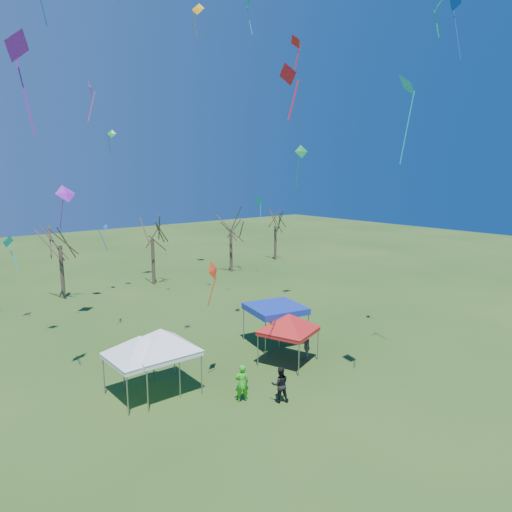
# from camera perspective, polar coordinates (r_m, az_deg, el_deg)

# --- Properties ---
(ground) EXTENTS (140.00, 140.00, 0.00)m
(ground) POSITION_cam_1_polar(r_m,az_deg,el_deg) (23.48, 1.68, -16.78)
(ground) COLOR #254A18
(ground) RESTS_ON ground
(tree_2) EXTENTS (3.71, 3.71, 8.18)m
(tree_2) POSITION_cam_1_polar(r_m,az_deg,el_deg) (41.91, -23.47, 3.45)
(tree_2) COLOR #3D2D21
(tree_2) RESTS_ON ground
(tree_3) EXTENTS (3.59, 3.59, 7.91)m
(tree_3) POSITION_cam_1_polar(r_m,az_deg,el_deg) (44.66, -12.93, 4.15)
(tree_3) COLOR #3D2D21
(tree_3) RESTS_ON ground
(tree_4) EXTENTS (3.58, 3.58, 7.89)m
(tree_4) POSITION_cam_1_polar(r_m,az_deg,el_deg) (49.47, -3.19, 4.95)
(tree_4) COLOR #3D2D21
(tree_4) RESTS_ON ground
(tree_5) EXTENTS (3.39, 3.39, 7.46)m
(tree_5) POSITION_cam_1_polar(r_m,az_deg,el_deg) (56.36, 2.46, 5.28)
(tree_5) COLOR #3D2D21
(tree_5) RESTS_ON ground
(tent_white_west) EXTENTS (4.04, 4.04, 3.56)m
(tent_white_west) POSITION_cam_1_polar(r_m,az_deg,el_deg) (22.74, -14.33, -10.13)
(tent_white_west) COLOR gray
(tent_white_west) RESTS_ON ground
(tent_white_mid) EXTENTS (4.28, 4.28, 3.78)m
(tent_white_mid) POSITION_cam_1_polar(r_m,az_deg,el_deg) (22.90, -11.84, -9.41)
(tent_white_mid) COLOR gray
(tent_white_mid) RESTS_ON ground
(tent_red) EXTENTS (3.62, 3.62, 3.39)m
(tent_red) POSITION_cam_1_polar(r_m,az_deg,el_deg) (25.86, 4.12, -7.63)
(tent_red) COLOR gray
(tent_red) RESTS_ON ground
(tent_blue) EXTENTS (3.81, 3.81, 2.52)m
(tent_blue) POSITION_cam_1_polar(r_m,az_deg,el_deg) (28.79, 2.43, -6.61)
(tent_blue) COLOR gray
(tent_blue) RESTS_ON ground
(person_dark) EXTENTS (1.06, 1.00, 1.74)m
(person_dark) POSITION_cam_1_polar(r_m,az_deg,el_deg) (22.39, 3.03, -15.72)
(person_dark) COLOR black
(person_dark) RESTS_ON ground
(person_green) EXTENTS (0.78, 0.65, 1.82)m
(person_green) POSITION_cam_1_polar(r_m,az_deg,el_deg) (22.38, -1.78, -15.60)
(person_green) COLOR green
(person_green) RESTS_ON ground
(person_grey) EXTENTS (0.93, 0.90, 1.57)m
(person_grey) POSITION_cam_1_polar(r_m,az_deg,el_deg) (27.04, 6.36, -11.24)
(person_grey) COLOR slate
(person_grey) RESTS_ON ground
(kite_17) EXTENTS (1.10, 0.76, 3.29)m
(kite_17) POSITION_cam_1_polar(r_m,az_deg,el_deg) (36.21, 5.68, 12.78)
(kite_17) COLOR #17953F
(kite_17) RESTS_ON ground
(kite_18) EXTENTS (0.92, 0.93, 2.09)m
(kite_18) POSITION_cam_1_polar(r_m,az_deg,el_deg) (28.75, -0.88, 29.25)
(kite_18) COLOR #0CC0AB
(kite_18) RESTS_ON ground
(kite_5) EXTENTS (1.38, 1.41, 3.72)m
(kite_5) POSITION_cam_1_polar(r_m,az_deg,el_deg) (21.11, 18.47, 19.51)
(kite_5) COLOR #0C9CC0
(kite_5) RESTS_ON ground
(kite_6) EXTENTS (1.24, 1.43, 3.00)m
(kite_6) POSITION_cam_1_polar(r_m,az_deg,el_deg) (48.94, -7.28, 28.30)
(kite_6) COLOR #F39F0C
(kite_6) RESTS_ON ground
(kite_0) EXTENTS (0.91, 0.62, 2.93)m
(kite_0) POSITION_cam_1_polar(r_m,az_deg,el_deg) (25.26, 23.62, 26.96)
(kite_0) COLOR blue
(kite_0) RESTS_ON ground
(kite_1) EXTENTS (0.99, 0.76, 2.24)m
(kite_1) POSITION_cam_1_polar(r_m,az_deg,el_deg) (22.42, -5.33, -1.90)
(kite_1) COLOR #F03B16
(kite_1) RESTS_ON ground
(kite_11) EXTENTS (1.57, 1.16, 3.12)m
(kite_11) POSITION_cam_1_polar(r_m,az_deg,el_deg) (34.09, -22.70, 7.22)
(kite_11) COLOR purple
(kite_11) RESTS_ON ground
(kite_8) EXTENTS (1.56, 1.44, 4.18)m
(kite_8) POSITION_cam_1_polar(r_m,az_deg,el_deg) (22.26, -27.80, 22.20)
(kite_8) COLOR purple
(kite_8) RESTS_ON ground
(kite_12) EXTENTS (0.88, 0.91, 2.80)m
(kite_12) POSITION_cam_1_polar(r_m,az_deg,el_deg) (47.44, 0.37, 6.82)
(kite_12) COLOR #0CABC2
(kite_12) RESTS_ON ground
(kite_22) EXTENTS (0.79, 0.86, 2.53)m
(kite_22) POSITION_cam_1_polar(r_m,az_deg,el_deg) (42.26, -18.39, 3.27)
(kite_22) COLOR blue
(kite_22) RESTS_ON ground
(kite_24) EXTENTS (0.64, 0.87, 2.24)m
(kite_24) POSITION_cam_1_polar(r_m,az_deg,el_deg) (28.38, -19.94, 19.03)
(kite_24) COLOR #F1359B
(kite_24) RESTS_ON ground
(kite_9) EXTENTS (0.87, 0.82, 1.90)m
(kite_9) POSITION_cam_1_polar(r_m,az_deg,el_deg) (28.81, 21.82, 27.00)
(kite_9) COLOR green
(kite_9) RESTS_ON ground
(kite_19) EXTENTS (0.78, 0.71, 1.94)m
(kite_19) POSITION_cam_1_polar(r_m,az_deg,el_deg) (40.28, -17.62, 14.29)
(kite_19) COLOR green
(kite_19) RESTS_ON ground
(kite_27) EXTENTS (0.63, 0.99, 2.35)m
(kite_27) POSITION_cam_1_polar(r_m,az_deg,el_deg) (20.29, 4.09, 21.64)
(kite_27) COLOR red
(kite_27) RESTS_ON ground
(kite_25) EXTENTS (0.67, 0.89, 1.78)m
(kite_25) POSITION_cam_1_polar(r_m,az_deg,el_deg) (26.18, 5.01, 25.10)
(kite_25) COLOR red
(kite_25) RESTS_ON ground
(kite_13) EXTENTS (1.08, 0.99, 2.50)m
(kite_13) POSITION_cam_1_polar(r_m,az_deg,el_deg) (36.22, -28.60, 1.55)
(kite_13) COLOR #0DC1D1
(kite_13) RESTS_ON ground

